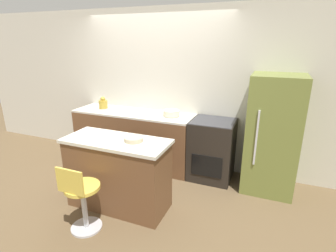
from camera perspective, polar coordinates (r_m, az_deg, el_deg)
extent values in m
plane|color=brown|center=(4.40, -5.67, -10.19)|extent=(14.00, 14.00, 0.00)
cube|color=beige|center=(4.54, -2.26, 8.20)|extent=(8.00, 0.06, 2.60)
cube|color=brown|center=(4.62, -7.41, -2.74)|extent=(2.09, 0.61, 0.90)
cube|color=beige|center=(4.47, -7.65, 2.83)|extent=(2.09, 0.61, 0.03)
cube|color=#9EA3A8|center=(4.66, -11.59, 3.47)|extent=(0.44, 0.34, 0.01)
cube|color=brown|center=(3.46, -10.78, -10.42)|extent=(1.27, 0.54, 0.89)
cube|color=beige|center=(3.27, -11.26, -3.25)|extent=(1.33, 0.57, 0.04)
cube|color=black|center=(4.15, 9.52, -5.10)|extent=(0.65, 0.61, 0.93)
cube|color=black|center=(3.93, 8.37, -8.66)|extent=(0.46, 0.01, 0.32)
cube|color=#333338|center=(3.99, 9.87, 1.10)|extent=(0.62, 0.58, 0.01)
cube|color=olive|center=(3.92, 21.77, -1.80)|extent=(0.69, 0.65, 1.66)
cube|color=silver|center=(3.59, 18.70, -2.52)|extent=(0.02, 0.02, 0.75)
cylinder|color=#B7B7BC|center=(3.41, -17.28, -20.23)|extent=(0.35, 0.35, 0.02)
cylinder|color=#B7B7BC|center=(3.26, -17.70, -16.79)|extent=(0.06, 0.06, 0.52)
cylinder|color=gold|center=(3.12, -18.19, -12.55)|extent=(0.39, 0.39, 0.04)
cube|color=gold|center=(2.93, -20.61, -11.29)|extent=(0.33, 0.02, 0.28)
cylinder|color=#B29333|center=(4.78, -13.93, 4.62)|extent=(0.15, 0.15, 0.14)
sphere|color=#B29333|center=(4.76, -14.02, 5.75)|extent=(0.08, 0.08, 0.08)
cylinder|color=beige|center=(4.18, 0.74, 2.86)|extent=(0.26, 0.26, 0.09)
cylinder|color=#C1B28E|center=(3.17, -7.47, -2.85)|extent=(0.23, 0.23, 0.05)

